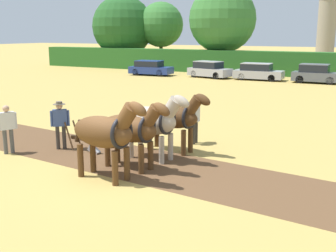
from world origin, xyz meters
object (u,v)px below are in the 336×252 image
tree_far_left (123,26)px  draft_horse_trail_right (172,117)px  plow (86,143)px  parked_car_far_left (150,68)px  parked_car_center (316,74)px  tree_center_left (222,19)px  farmer_onlooker_left (7,125)px  tree_left (161,25)px  parked_car_left (209,70)px  farmer_at_plow (60,121)px  farmer_beside_team (195,119)px  draft_horse_lead_left (105,132)px  draft_horse_trail_left (153,121)px  parked_car_center_left (258,72)px  draft_horse_lead_right (131,129)px

tree_far_left → draft_horse_trail_right: tree_far_left is taller
draft_horse_trail_right → plow: size_ratio=1.93×
parked_car_far_left → parked_car_center: (15.61, 0.86, 0.05)m
tree_center_left → farmer_onlooker_left: (5.19, -34.20, -4.56)m
tree_left → draft_horse_trail_right: size_ratio=2.72×
draft_horse_trail_right → parked_car_left: 25.48m
tree_far_left → parked_car_far_left: bearing=-43.6°
farmer_at_plow → farmer_beside_team: size_ratio=1.05×
tree_far_left → farmer_at_plow: 39.17m
draft_horse_lead_left → farmer_at_plow: 3.90m
draft_horse_trail_left → farmer_beside_team: 2.58m
tree_far_left → parked_car_far_left: 13.12m
plow → parked_car_left: size_ratio=0.35×
tree_center_left → farmer_beside_team: size_ratio=5.47×
tree_center_left → farmer_onlooker_left: tree_center_left is taller
tree_left → parked_car_center_left: 18.25m
draft_horse_trail_left → parked_car_left: (-8.44, 25.16, -0.59)m
draft_horse_trail_left → farmer_at_plow: bearing=-167.1°
farmer_beside_team → parked_car_far_left: (-14.86, 21.96, -0.27)m
draft_horse_trail_right → parked_car_center: draft_horse_trail_right is taller
tree_center_left → farmer_at_plow: bearing=-79.0°
tree_center_left → tree_left: bearing=166.0°
tree_left → draft_horse_lead_right: bearing=-62.3°
tree_far_left → farmer_at_plow: (19.85, -33.54, -3.85)m
draft_horse_trail_right → parked_car_center: (1.01, 24.19, -0.50)m
parked_car_far_left → parked_car_left: bearing=1.3°
draft_horse_lead_left → parked_car_left: bearing=112.1°
draft_horse_trail_left → tree_far_left: bearing=130.8°
draft_horse_lead_left → parked_car_center_left: 27.88m
plow → parked_car_far_left: (-11.91, 24.84, 0.40)m
farmer_onlooker_left → parked_car_center: bearing=104.1°
plow → tree_center_left: bearing=108.3°
draft_horse_trail_left → parked_car_far_left: (-14.48, 24.49, -0.62)m
farmer_beside_team → tree_center_left: bearing=110.7°
parked_car_center_left → farmer_onlooker_left: bearing=-94.6°
farmer_beside_team → draft_horse_trail_right: bearing=-99.3°
parked_car_far_left → farmer_onlooker_left: bearing=-74.9°
parked_car_center → tree_center_left: bearing=147.1°
draft_horse_trail_left → parked_car_center_left: bearing=104.0°
draft_horse_lead_left → farmer_at_plow: size_ratio=1.56×
farmer_at_plow → tree_left: bearing=161.7°
tree_left → tree_center_left: size_ratio=0.85×
tree_left → draft_horse_lead_right: (18.77, -35.78, -3.82)m
tree_center_left → draft_horse_trail_left: size_ratio=3.51×
draft_horse_lead_right → farmer_beside_team: size_ratio=1.62×
draft_horse_trail_right → parked_car_left: size_ratio=0.67×
farmer_onlooker_left → parked_car_center_left: bearing=114.3°
farmer_beside_team → parked_car_far_left: size_ratio=0.39×
draft_horse_trail_right → parked_car_center_left: 24.46m
draft_horse_lead_right → parked_car_far_left: size_ratio=0.63×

